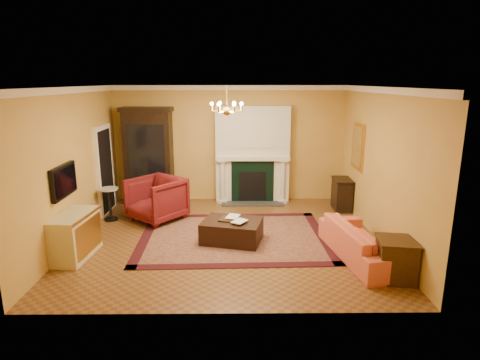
{
  "coord_description": "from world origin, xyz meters",
  "views": [
    {
      "loc": [
        0.18,
        -7.66,
        3.11
      ],
      "look_at": [
        0.25,
        0.3,
        1.14
      ],
      "focal_mm": 30.0,
      "sensor_mm": 36.0,
      "label": 1
    }
  ],
  "objects_px": {
    "china_cabinet": "(149,158)",
    "pedestal_table": "(110,202)",
    "wingback_armchair": "(156,197)",
    "commode": "(75,236)",
    "end_table": "(396,261)",
    "console_table": "(342,195)",
    "leather_ottoman": "(232,231)",
    "coral_sofa": "(362,236)"
  },
  "relations": [
    {
      "from": "wingback_armchair",
      "to": "coral_sofa",
      "type": "xyz_separation_m",
      "value": [
        4.06,
        -2.08,
        -0.13
      ]
    },
    {
      "from": "pedestal_table",
      "to": "leather_ottoman",
      "type": "distance_m",
      "value": 3.08
    },
    {
      "from": "console_table",
      "to": "china_cabinet",
      "type": "bearing_deg",
      "value": 173.74
    },
    {
      "from": "end_table",
      "to": "leather_ottoman",
      "type": "distance_m",
      "value": 3.07
    },
    {
      "from": "wingback_armchair",
      "to": "end_table",
      "type": "bearing_deg",
      "value": 5.63
    },
    {
      "from": "china_cabinet",
      "to": "end_table",
      "type": "distance_m",
      "value": 6.48
    },
    {
      "from": "pedestal_table",
      "to": "coral_sofa",
      "type": "relative_size",
      "value": 0.36
    },
    {
      "from": "china_cabinet",
      "to": "wingback_armchair",
      "type": "height_order",
      "value": "china_cabinet"
    },
    {
      "from": "wingback_armchair",
      "to": "console_table",
      "type": "bearing_deg",
      "value": 48.5
    },
    {
      "from": "china_cabinet",
      "to": "console_table",
      "type": "xyz_separation_m",
      "value": [
        4.85,
        -0.67,
        -0.81
      ]
    },
    {
      "from": "coral_sofa",
      "to": "leather_ottoman",
      "type": "height_order",
      "value": "coral_sofa"
    },
    {
      "from": "china_cabinet",
      "to": "pedestal_table",
      "type": "distance_m",
      "value": 1.71
    },
    {
      "from": "coral_sofa",
      "to": "pedestal_table",
      "type": "bearing_deg",
      "value": 58.88
    },
    {
      "from": "coral_sofa",
      "to": "leather_ottoman",
      "type": "relative_size",
      "value": 1.89
    },
    {
      "from": "coral_sofa",
      "to": "console_table",
      "type": "distance_m",
      "value": 2.84
    },
    {
      "from": "commode",
      "to": "end_table",
      "type": "relative_size",
      "value": 1.67
    },
    {
      "from": "china_cabinet",
      "to": "commode",
      "type": "xyz_separation_m",
      "value": [
        -0.66,
        -3.37,
        -0.78
      ]
    },
    {
      "from": "commode",
      "to": "leather_ottoman",
      "type": "relative_size",
      "value": 0.96
    },
    {
      "from": "china_cabinet",
      "to": "pedestal_table",
      "type": "relative_size",
      "value": 3.12
    },
    {
      "from": "commode",
      "to": "console_table",
      "type": "height_order",
      "value": "commode"
    },
    {
      "from": "wingback_armchair",
      "to": "leather_ottoman",
      "type": "xyz_separation_m",
      "value": [
        1.73,
        -1.29,
        -0.32
      ]
    },
    {
      "from": "china_cabinet",
      "to": "wingback_armchair",
      "type": "bearing_deg",
      "value": -71.7
    },
    {
      "from": "coral_sofa",
      "to": "commode",
      "type": "bearing_deg",
      "value": 79.68
    },
    {
      "from": "wingback_armchair",
      "to": "console_table",
      "type": "distance_m",
      "value": 4.48
    },
    {
      "from": "wingback_armchair",
      "to": "coral_sofa",
      "type": "bearing_deg",
      "value": 11.96
    },
    {
      "from": "wingback_armchair",
      "to": "pedestal_table",
      "type": "distance_m",
      "value": 1.07
    },
    {
      "from": "china_cabinet",
      "to": "console_table",
      "type": "height_order",
      "value": "china_cabinet"
    },
    {
      "from": "wingback_armchair",
      "to": "pedestal_table",
      "type": "xyz_separation_m",
      "value": [
        -1.06,
        -0.01,
        -0.1
      ]
    },
    {
      "from": "commode",
      "to": "end_table",
      "type": "bearing_deg",
      "value": -4.49
    },
    {
      "from": "china_cabinet",
      "to": "pedestal_table",
      "type": "bearing_deg",
      "value": -112.91
    },
    {
      "from": "pedestal_table",
      "to": "commode",
      "type": "xyz_separation_m",
      "value": [
        -0.03,
        -1.96,
        -0.04
      ]
    },
    {
      "from": "end_table",
      "to": "pedestal_table",
      "type": "bearing_deg",
      "value": 152.08
    },
    {
      "from": "console_table",
      "to": "end_table",
      "type": "bearing_deg",
      "value": -89.35
    },
    {
      "from": "commode",
      "to": "china_cabinet",
      "type": "bearing_deg",
      "value": 83.83
    },
    {
      "from": "coral_sofa",
      "to": "end_table",
      "type": "xyz_separation_m",
      "value": [
        0.29,
        -0.8,
        -0.09
      ]
    },
    {
      "from": "china_cabinet",
      "to": "console_table",
      "type": "relative_size",
      "value": 3.15
    },
    {
      "from": "commode",
      "to": "end_table",
      "type": "xyz_separation_m",
      "value": [
        5.45,
        -0.91,
        -0.08
      ]
    },
    {
      "from": "china_cabinet",
      "to": "commode",
      "type": "bearing_deg",
      "value": -99.82
    },
    {
      "from": "end_table",
      "to": "china_cabinet",
      "type": "bearing_deg",
      "value": 138.18
    },
    {
      "from": "pedestal_table",
      "to": "console_table",
      "type": "distance_m",
      "value": 5.53
    },
    {
      "from": "wingback_armchair",
      "to": "console_table",
      "type": "height_order",
      "value": "wingback_armchair"
    },
    {
      "from": "pedestal_table",
      "to": "end_table",
      "type": "bearing_deg",
      "value": -27.92
    }
  ]
}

